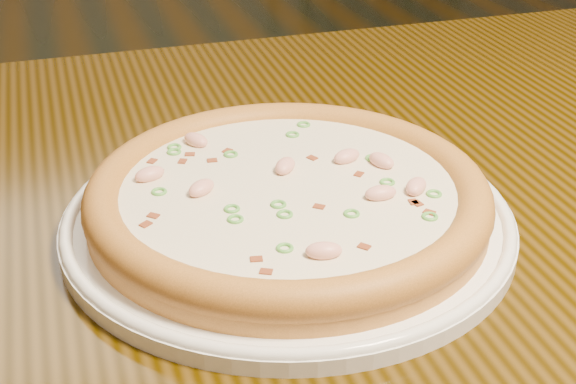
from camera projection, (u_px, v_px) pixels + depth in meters
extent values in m
plane|color=black|center=(205.00, 349.00, 1.64)|extent=(9.00, 9.00, 0.00)
cube|color=black|center=(403.00, 196.00, 0.70)|extent=(1.20, 0.80, 0.04)
cylinder|color=white|center=(288.00, 220.00, 0.61)|extent=(0.34, 0.34, 0.01)
torus|color=white|center=(288.00, 213.00, 0.61)|extent=(0.34, 0.34, 0.01)
cylinder|color=#C78B3A|center=(288.00, 202.00, 0.60)|extent=(0.30, 0.30, 0.02)
torus|color=#C2782F|center=(288.00, 192.00, 0.60)|extent=(0.30, 0.30, 0.03)
cylinder|color=#F7E7C7|center=(288.00, 189.00, 0.60)|extent=(0.25, 0.25, 0.00)
ellipsoid|color=#F2B29E|center=(150.00, 174.00, 0.61)|extent=(0.03, 0.02, 0.01)
ellipsoid|color=#F2B29E|center=(285.00, 166.00, 0.62)|extent=(0.03, 0.03, 0.01)
ellipsoid|color=#F2B29E|center=(196.00, 140.00, 0.66)|extent=(0.02, 0.03, 0.01)
ellipsoid|color=#F2B29E|center=(416.00, 186.00, 0.59)|extent=(0.03, 0.03, 0.01)
ellipsoid|color=#F2B29E|center=(201.00, 188.00, 0.59)|extent=(0.03, 0.03, 0.01)
ellipsoid|color=#F2B29E|center=(381.00, 161.00, 0.63)|extent=(0.02, 0.03, 0.01)
ellipsoid|color=#F2B29E|center=(324.00, 251.00, 0.51)|extent=(0.03, 0.02, 0.01)
ellipsoid|color=#F2B29E|center=(347.00, 156.00, 0.63)|extent=(0.03, 0.02, 0.01)
ellipsoid|color=#F2B29E|center=(381.00, 193.00, 0.58)|extent=(0.02, 0.01, 0.01)
cube|color=maroon|center=(417.00, 204.00, 0.57)|extent=(0.01, 0.01, 0.00)
cube|color=maroon|center=(227.00, 152.00, 0.65)|extent=(0.01, 0.01, 0.00)
cube|color=maroon|center=(158.00, 172.00, 0.62)|extent=(0.01, 0.01, 0.00)
cube|color=maroon|center=(319.00, 208.00, 0.57)|extent=(0.01, 0.01, 0.00)
cube|color=maroon|center=(190.00, 155.00, 0.64)|extent=(0.01, 0.01, 0.00)
cube|color=maroon|center=(152.00, 162.00, 0.63)|extent=(0.01, 0.01, 0.00)
cube|color=maroon|center=(359.00, 175.00, 0.61)|extent=(0.01, 0.01, 0.00)
cube|color=maroon|center=(153.00, 217.00, 0.56)|extent=(0.01, 0.01, 0.00)
cube|color=maroon|center=(413.00, 203.00, 0.57)|extent=(0.01, 0.01, 0.00)
cube|color=maroon|center=(312.00, 159.00, 0.64)|extent=(0.01, 0.01, 0.00)
cube|color=maroon|center=(429.00, 213.00, 0.56)|extent=(0.01, 0.01, 0.00)
cube|color=maroon|center=(256.00, 260.00, 0.51)|extent=(0.01, 0.01, 0.00)
cube|color=maroon|center=(212.00, 161.00, 0.63)|extent=(0.01, 0.01, 0.00)
cube|color=maroon|center=(364.00, 248.00, 0.52)|extent=(0.01, 0.01, 0.00)
cube|color=maroon|center=(146.00, 225.00, 0.55)|extent=(0.01, 0.01, 0.00)
cube|color=maroon|center=(182.00, 162.00, 0.63)|extent=(0.01, 0.01, 0.00)
cube|color=maroon|center=(266.00, 273.00, 0.50)|extent=(0.01, 0.01, 0.00)
torus|color=#51A53E|center=(174.00, 147.00, 0.65)|extent=(0.01, 0.01, 0.00)
torus|color=#51A53E|center=(174.00, 152.00, 0.65)|extent=(0.01, 0.01, 0.00)
torus|color=#51A53E|center=(430.00, 217.00, 0.56)|extent=(0.02, 0.02, 0.00)
torus|color=#51A53E|center=(387.00, 182.00, 0.60)|extent=(0.01, 0.01, 0.00)
torus|color=#51A53E|center=(285.00, 214.00, 0.56)|extent=(0.02, 0.02, 0.00)
torus|color=#51A53E|center=(304.00, 125.00, 0.69)|extent=(0.02, 0.02, 0.00)
torus|color=#51A53E|center=(232.00, 209.00, 0.57)|extent=(0.02, 0.02, 0.00)
torus|color=#51A53E|center=(352.00, 214.00, 0.56)|extent=(0.02, 0.02, 0.00)
torus|color=#51A53E|center=(285.00, 248.00, 0.52)|extent=(0.01, 0.01, 0.00)
torus|color=#51A53E|center=(159.00, 192.00, 0.59)|extent=(0.02, 0.02, 0.00)
torus|color=#51A53E|center=(434.00, 194.00, 0.58)|extent=(0.01, 0.01, 0.00)
torus|color=#51A53E|center=(372.00, 158.00, 0.64)|extent=(0.01, 0.01, 0.00)
torus|color=#51A53E|center=(235.00, 219.00, 0.55)|extent=(0.02, 0.02, 0.00)
torus|color=#51A53E|center=(231.00, 154.00, 0.64)|extent=(0.02, 0.02, 0.00)
torus|color=#51A53E|center=(278.00, 205.00, 0.57)|extent=(0.02, 0.02, 0.00)
torus|color=#51A53E|center=(292.00, 135.00, 0.68)|extent=(0.01, 0.01, 0.00)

